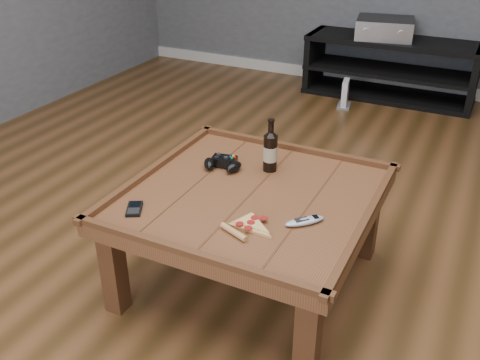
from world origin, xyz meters
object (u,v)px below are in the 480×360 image
at_px(beer_bottle, 270,150).
at_px(smartphone, 134,209).
at_px(media_console, 390,69).
at_px(coffee_table, 251,206).
at_px(av_receiver, 385,28).
at_px(game_console, 345,95).
at_px(remote_control, 305,221).
at_px(pizza_slice, 248,226).
at_px(game_controller, 223,163).

distance_m(beer_bottle, smartphone, 0.66).
bearing_deg(media_console, coffee_table, -90.00).
xyz_separation_m(media_console, av_receiver, (-0.09, -0.01, 0.33)).
bearing_deg(game_console, smartphone, -102.59).
bearing_deg(remote_control, coffee_table, -158.61).
height_order(pizza_slice, av_receiver, av_receiver).
bearing_deg(av_receiver, smartphone, -105.59).
bearing_deg(remote_control, beer_bottle, 174.11).
bearing_deg(coffee_table, pizza_slice, -66.92).
relative_size(coffee_table, pizza_slice, 3.86).
bearing_deg(media_console, smartphone, -96.65).
height_order(smartphone, av_receiver, av_receiver).
relative_size(game_controller, game_console, 0.87).
bearing_deg(av_receiver, game_console, -124.68).
xyz_separation_m(game_controller, remote_control, (0.50, -0.27, -0.01)).
height_order(media_console, pizza_slice, media_console).
bearing_deg(media_console, pizza_slice, -88.09).
bearing_deg(coffee_table, media_console, 90.00).
bearing_deg(pizza_slice, media_console, 113.54).
height_order(smartphone, game_console, smartphone).
relative_size(media_console, beer_bottle, 5.71).
bearing_deg(coffee_table, smartphone, -137.95).
xyz_separation_m(smartphone, av_receiver, (0.27, 3.07, 0.12)).
bearing_deg(av_receiver, remote_control, -93.22).
relative_size(coffee_table, media_console, 0.74).
distance_m(pizza_slice, smartphone, 0.47).
bearing_deg(beer_bottle, remote_control, -49.76).
bearing_deg(beer_bottle, av_receiver, 91.58).
bearing_deg(av_receiver, beer_bottle, -98.92).
bearing_deg(beer_bottle, game_console, 96.53).
height_order(game_controller, remote_control, game_controller).
distance_m(remote_control, game_console, 2.56).
distance_m(pizza_slice, av_receiver, 2.99).
relative_size(coffee_table, av_receiver, 2.03).
relative_size(pizza_slice, game_console, 1.19).
bearing_deg(game_controller, game_console, 81.83).
bearing_deg(smartphone, beer_bottle, 29.76).
relative_size(media_console, game_console, 6.24).
height_order(beer_bottle, remote_control, beer_bottle).
bearing_deg(game_controller, av_receiver, 77.82).
xyz_separation_m(beer_bottle, pizza_slice, (0.12, -0.47, -0.09)).
bearing_deg(pizza_slice, game_console, 119.51).
distance_m(media_console, pizza_slice, 2.99).
distance_m(media_console, game_console, 0.49).
bearing_deg(coffee_table, game_controller, 144.36).
height_order(smartphone, remote_control, remote_control).
bearing_deg(remote_control, pizza_slice, -102.98).
distance_m(coffee_table, beer_bottle, 0.28).
distance_m(game_controller, av_receiver, 2.59).
height_order(beer_bottle, av_receiver, beer_bottle).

